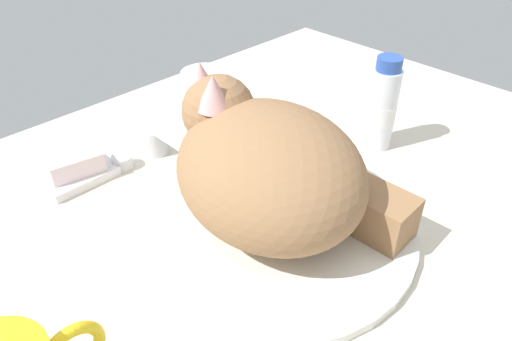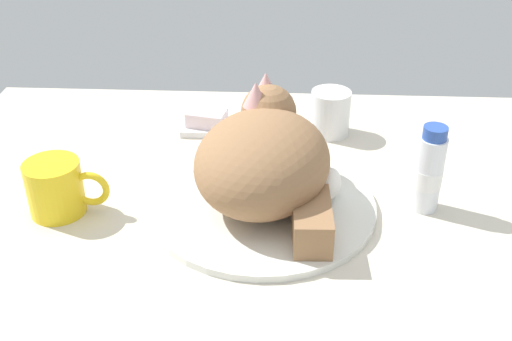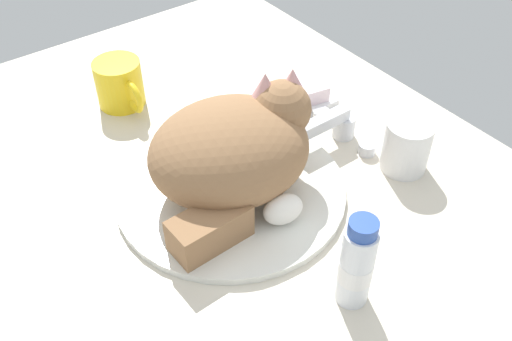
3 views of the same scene
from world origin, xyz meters
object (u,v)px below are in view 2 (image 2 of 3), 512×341
(cat, at_px, (266,159))
(rinse_cup, at_px, (330,113))
(faucet, at_px, (267,128))
(coffee_mug, at_px, (57,188))
(soap_bar, at_px, (207,118))
(toothpaste_bottle, at_px, (429,172))

(cat, height_order, rinse_cup, cat)
(faucet, bearing_deg, rinse_cup, 18.58)
(coffee_mug, distance_m, rinse_cup, 0.48)
(rinse_cup, distance_m, soap_bar, 0.22)
(rinse_cup, bearing_deg, toothpaste_bottle, -60.97)
(faucet, height_order, soap_bar, faucet)
(soap_bar, xyz_separation_m, toothpaste_bottle, (0.35, -0.23, 0.04))
(rinse_cup, relative_size, toothpaste_bottle, 0.61)
(cat, height_order, coffee_mug, cat)
(rinse_cup, bearing_deg, coffee_mug, -146.72)
(soap_bar, bearing_deg, rinse_cup, 0.29)
(coffee_mug, relative_size, toothpaste_bottle, 0.89)
(cat, bearing_deg, coffee_mug, -174.27)
(faucet, distance_m, cat, 0.21)
(faucet, relative_size, coffee_mug, 1.14)
(faucet, relative_size, toothpaste_bottle, 1.02)
(cat, relative_size, coffee_mug, 2.26)
(cat, height_order, toothpaste_bottle, cat)
(toothpaste_bottle, bearing_deg, cat, -178.46)
(soap_bar, bearing_deg, toothpaste_bottle, -33.28)
(cat, xyz_separation_m, rinse_cup, (0.11, 0.23, -0.04))
(faucet, bearing_deg, cat, -88.74)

